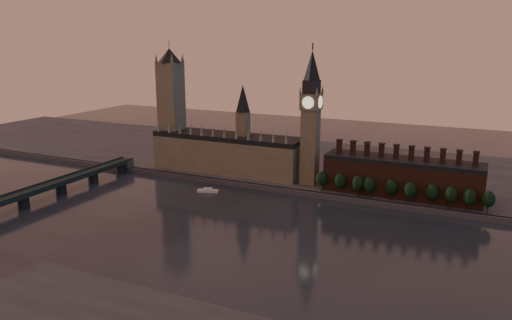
{
  "coord_description": "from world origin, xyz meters",
  "views": [
    {
      "loc": [
        131.58,
        -246.14,
        114.72
      ],
      "look_at": [
        -10.02,
        55.0,
        32.88
      ],
      "focal_mm": 35.0,
      "sensor_mm": 36.0,
      "label": 1
    }
  ],
  "objects_px": {
    "big_ben": "(311,116)",
    "river_boat": "(208,191)",
    "victoria_tower": "(171,103)",
    "westminster_bridge": "(39,191)"
  },
  "relations": [
    {
      "from": "victoria_tower",
      "to": "big_ben",
      "type": "relative_size",
      "value": 1.01
    },
    {
      "from": "big_ben",
      "to": "river_boat",
      "type": "xyz_separation_m",
      "value": [
        -66.45,
        -42.6,
        -55.6
      ]
    },
    {
      "from": "big_ben",
      "to": "westminster_bridge",
      "type": "relative_size",
      "value": 0.54
    },
    {
      "from": "westminster_bridge",
      "to": "big_ben",
      "type": "bearing_deg",
      "value": 34.33
    },
    {
      "from": "westminster_bridge",
      "to": "river_boat",
      "type": "relative_size",
      "value": 11.98
    },
    {
      "from": "victoria_tower",
      "to": "river_boat",
      "type": "relative_size",
      "value": 6.47
    },
    {
      "from": "big_ben",
      "to": "westminster_bridge",
      "type": "xyz_separation_m",
      "value": [
        -165.0,
        -112.7,
        -49.39
      ]
    },
    {
      "from": "victoria_tower",
      "to": "river_boat",
      "type": "distance_m",
      "value": 98.25
    },
    {
      "from": "big_ben",
      "to": "river_boat",
      "type": "relative_size",
      "value": 6.41
    },
    {
      "from": "westminster_bridge",
      "to": "river_boat",
      "type": "bearing_deg",
      "value": 35.42
    }
  ]
}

